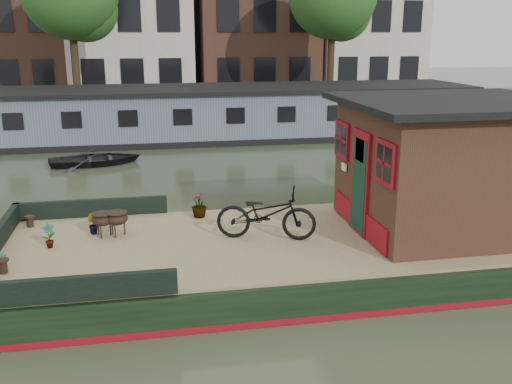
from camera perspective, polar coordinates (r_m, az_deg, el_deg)
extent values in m
plane|color=#27311F|center=(10.84, 7.87, -7.40)|extent=(120.00, 120.00, 0.00)
cube|color=black|center=(10.73, 7.93, -5.92)|extent=(12.00, 4.00, 0.60)
cube|color=maroon|center=(10.82, 7.88, -7.11)|extent=(12.02, 4.02, 0.10)
cube|color=#99855E|center=(10.62, 7.99, -4.29)|extent=(11.80, 3.80, 0.05)
cube|color=black|center=(11.91, -16.13, -1.55)|extent=(3.00, 0.12, 0.35)
cube|color=black|center=(8.33, -18.35, -9.21)|extent=(3.00, 0.12, 0.35)
cube|color=#331D13|center=(11.18, 18.97, 2.30)|extent=(3.50, 3.00, 2.30)
cube|color=black|center=(10.99, 19.53, 8.45)|extent=(4.00, 3.50, 0.12)
cube|color=maroon|center=(10.47, 10.37, 0.91)|extent=(0.06, 0.80, 1.90)
cube|color=black|center=(10.48, 10.26, 0.64)|extent=(0.04, 0.64, 1.70)
cube|color=maroon|center=(9.39, 12.83, 2.86)|extent=(0.06, 0.72, 0.72)
cube|color=maroon|center=(11.31, 8.62, 5.18)|extent=(0.06, 0.72, 0.72)
imported|color=black|center=(10.12, 1.02, -2.19)|extent=(1.88, 1.11, 0.93)
imported|color=#9B4A2C|center=(10.39, -20.03, -4.12)|extent=(0.28, 0.26, 0.45)
imported|color=brown|center=(10.88, -16.02, -3.10)|extent=(0.26, 0.26, 0.37)
imported|color=brown|center=(11.43, -5.71, -1.24)|extent=(0.30, 0.30, 0.53)
imported|color=brown|center=(9.70, -23.91, -6.38)|extent=(0.17, 0.19, 0.30)
cylinder|color=black|center=(11.67, -21.67, -2.74)|extent=(0.19, 0.19, 0.22)
cylinder|color=black|center=(9.62, -24.01, -6.79)|extent=(0.20, 0.20, 0.23)
imported|color=black|center=(19.73, -15.78, 3.58)|extent=(3.26, 2.55, 0.62)
cube|color=slate|center=(23.88, -2.80, 7.83)|extent=(20.00, 4.00, 2.00)
cube|color=black|center=(23.77, -2.83, 10.33)|extent=(20.40, 4.40, 0.12)
cube|color=black|center=(24.02, -2.77, 5.74)|extent=(20.00, 4.05, 0.24)
cube|color=#47443F|center=(30.35, -4.53, 8.40)|extent=(60.00, 6.00, 0.90)
cylinder|color=#332316|center=(28.65, -17.63, 12.24)|extent=(0.36, 0.36, 4.00)
sphere|color=#214617|center=(28.88, -16.73, 17.10)|extent=(3.00, 3.00, 3.00)
cylinder|color=#332316|center=(29.95, 7.48, 12.93)|extent=(0.36, 0.36, 4.00)
sphere|color=#214617|center=(30.42, 8.59, 17.45)|extent=(3.00, 3.00, 3.00)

